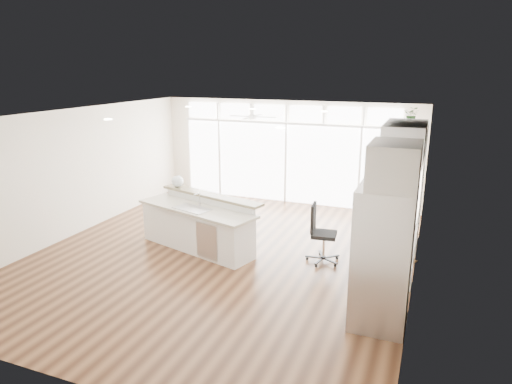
% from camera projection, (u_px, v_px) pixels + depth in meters
% --- Properties ---
extents(floor, '(7.00, 8.00, 0.02)m').
position_uv_depth(floor, '(223.00, 255.00, 8.87)').
color(floor, '#412414').
rests_on(floor, ground).
extents(ceiling, '(7.00, 8.00, 0.02)m').
position_uv_depth(ceiling, '(220.00, 115.00, 8.15)').
color(ceiling, silver).
rests_on(ceiling, wall_back).
extents(wall_back, '(7.00, 0.04, 2.70)m').
position_uv_depth(wall_back, '(287.00, 152.00, 12.10)').
color(wall_back, white).
rests_on(wall_back, floor).
extents(wall_front, '(7.00, 0.04, 2.70)m').
position_uv_depth(wall_front, '(60.00, 276.00, 4.93)').
color(wall_front, white).
rests_on(wall_front, floor).
extents(wall_left, '(0.04, 8.00, 2.70)m').
position_uv_depth(wall_left, '(74.00, 172.00, 9.75)').
color(wall_left, white).
rests_on(wall_left, floor).
extents(wall_right, '(0.04, 8.00, 2.70)m').
position_uv_depth(wall_right, '(419.00, 209.00, 7.27)').
color(wall_right, white).
rests_on(wall_right, floor).
extents(glass_wall, '(5.80, 0.06, 2.08)m').
position_uv_depth(glass_wall, '(286.00, 163.00, 12.12)').
color(glass_wall, white).
rests_on(glass_wall, wall_back).
extents(transom_row, '(5.90, 0.06, 0.40)m').
position_uv_depth(transom_row, '(287.00, 113.00, 11.77)').
color(transom_row, white).
rests_on(transom_row, wall_back).
extents(desk_window, '(0.04, 0.85, 0.85)m').
position_uv_depth(desk_window, '(419.00, 192.00, 7.50)').
color(desk_window, white).
rests_on(desk_window, wall_right).
extents(ceiling_fan, '(1.16, 1.16, 0.32)m').
position_uv_depth(ceiling_fan, '(253.00, 112.00, 10.90)').
color(ceiling_fan, white).
rests_on(ceiling_fan, ceiling).
extents(recessed_lights, '(3.40, 3.00, 0.02)m').
position_uv_depth(recessed_lights, '(225.00, 115.00, 8.34)').
color(recessed_lights, '#EAE5C7').
rests_on(recessed_lights, ceiling).
extents(oven_cabinet, '(0.64, 1.20, 2.50)m').
position_uv_depth(oven_cabinet, '(405.00, 186.00, 9.03)').
color(oven_cabinet, white).
rests_on(oven_cabinet, floor).
extents(desk_nook, '(0.72, 1.30, 0.76)m').
position_uv_depth(desk_nook, '(392.00, 255.00, 7.93)').
color(desk_nook, white).
rests_on(desk_nook, floor).
extents(upper_cabinets, '(0.64, 1.30, 0.64)m').
position_uv_depth(upper_cabinets, '(404.00, 142.00, 7.39)').
color(upper_cabinets, white).
rests_on(upper_cabinets, wall_right).
extents(refrigerator, '(0.76, 0.90, 2.00)m').
position_uv_depth(refrigerator, '(383.00, 257.00, 6.29)').
color(refrigerator, silver).
rests_on(refrigerator, floor).
extents(fridge_cabinet, '(0.64, 0.90, 0.60)m').
position_uv_depth(fridge_cabinet, '(395.00, 165.00, 5.92)').
color(fridge_cabinet, white).
rests_on(fridge_cabinet, wall_right).
extents(framed_photos, '(0.06, 0.22, 0.80)m').
position_uv_depth(framed_photos, '(420.00, 191.00, 8.10)').
color(framed_photos, black).
rests_on(framed_photos, wall_right).
extents(kitchen_island, '(2.80, 1.69, 1.04)m').
position_uv_depth(kitchen_island, '(197.00, 224.00, 9.05)').
color(kitchen_island, white).
rests_on(kitchen_island, floor).
extents(rug, '(1.20, 1.05, 0.01)m').
position_uv_depth(rug, '(384.00, 259.00, 8.66)').
color(rug, '#3E2513').
rests_on(rug, floor).
extents(office_chair, '(0.63, 0.59, 1.11)m').
position_uv_depth(office_chair, '(324.00, 234.00, 8.42)').
color(office_chair, black).
rests_on(office_chair, floor).
extents(fishbowl, '(0.29, 0.29, 0.25)m').
position_uv_depth(fishbowl, '(177.00, 181.00, 9.75)').
color(fishbowl, silver).
rests_on(fishbowl, kitchen_island).
extents(monitor, '(0.12, 0.43, 0.36)m').
position_uv_depth(monitor, '(390.00, 224.00, 7.81)').
color(monitor, black).
rests_on(monitor, desk_nook).
extents(keyboard, '(0.14, 0.35, 0.02)m').
position_uv_depth(keyboard, '(379.00, 232.00, 7.91)').
color(keyboard, white).
rests_on(keyboard, desk_nook).
extents(potted_plant, '(0.31, 0.34, 0.24)m').
position_uv_depth(potted_plant, '(412.00, 117.00, 8.66)').
color(potted_plant, '#30632A').
rests_on(potted_plant, oven_cabinet).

